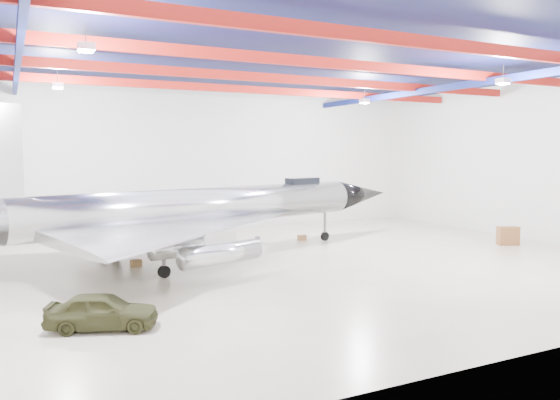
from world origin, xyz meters
TOP-DOWN VIEW (x-y plane):
  - floor at (0.00, 0.00)m, footprint 40.00×40.00m
  - wall_back at (0.00, 15.00)m, footprint 40.00×0.00m
  - wall_right at (20.00, 0.00)m, footprint 0.00×30.00m
  - ceiling at (0.00, 0.00)m, footprint 40.00×40.00m
  - ceiling_structure at (0.00, 0.00)m, footprint 39.50×29.50m
  - jet_aircraft at (-2.53, 3.61)m, footprint 29.74×21.10m
  - jeep at (-9.83, -6.79)m, footprint 4.06×2.77m
  - desk at (16.79, -0.82)m, footprint 1.48×1.13m
  - crate_ply at (-6.65, 3.12)m, footprint 0.58×0.49m
  - toolbox_red at (0.37, 6.79)m, footprint 0.44×0.36m
  - parts_bin at (5.50, 6.85)m, footprint 0.57×0.47m
  - crate_small at (-7.92, 5.57)m, footprint 0.52×0.46m
  - oil_barrel at (-0.15, 5.71)m, footprint 0.52×0.42m
  - spares_box at (2.62, 7.98)m, footprint 0.48×0.48m

SIDE VIEW (x-z plane):
  - floor at x=0.00m, z-range 0.00..0.00m
  - crate_small at x=-7.92m, z-range 0.00..0.30m
  - toolbox_red at x=0.37m, z-range 0.00..0.30m
  - spares_box at x=2.62m, z-range 0.00..0.34m
  - oil_barrel at x=-0.15m, z-range 0.00..0.36m
  - parts_bin at x=5.50m, z-range 0.00..0.37m
  - crate_ply at x=-6.65m, z-range 0.00..0.38m
  - desk at x=16.79m, z-range 0.00..1.22m
  - jeep at x=-9.83m, z-range 0.00..1.28m
  - jet_aircraft at x=-2.53m, z-range -1.42..6.83m
  - wall_back at x=0.00m, z-range -14.50..25.50m
  - wall_right at x=20.00m, z-range -9.50..20.50m
  - ceiling_structure at x=0.00m, z-range 9.79..10.86m
  - ceiling at x=0.00m, z-range 11.00..11.00m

